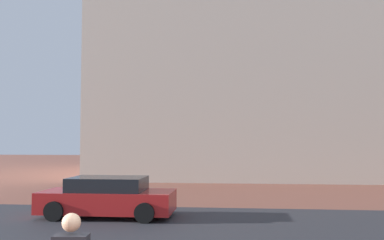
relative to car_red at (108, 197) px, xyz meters
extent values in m
plane|color=brown|center=(3.06, 0.16, -0.66)|extent=(120.00, 120.00, 0.00)
cube|color=#2D2D33|center=(3.06, -1.77, -0.65)|extent=(120.00, 8.04, 0.00)
cube|color=beige|center=(6.54, 19.30, 8.31)|extent=(23.86, 15.86, 17.93)
cylinder|color=beige|center=(-3.89, 12.87, 10.06)|extent=(2.80, 2.80, 21.42)
sphere|color=tan|center=(2.36, -8.96, 0.96)|extent=(0.22, 0.22, 0.22)
cube|color=red|center=(0.00, 0.00, -0.13)|extent=(4.49, 1.84, 0.71)
cube|color=black|center=(0.00, 0.00, 0.46)|extent=(2.51, 1.62, 0.46)
cylinder|color=black|center=(1.48, 0.92, -0.34)|extent=(0.64, 0.22, 0.64)
cylinder|color=black|center=(1.48, -0.92, -0.34)|extent=(0.64, 0.22, 0.64)
cylinder|color=black|center=(-1.48, 0.92, -0.34)|extent=(0.64, 0.22, 0.64)
cylinder|color=black|center=(-1.48, -0.92, -0.34)|extent=(0.64, 0.22, 0.64)
camera|label=1|loc=(4.25, -13.59, 1.91)|focal=38.00mm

